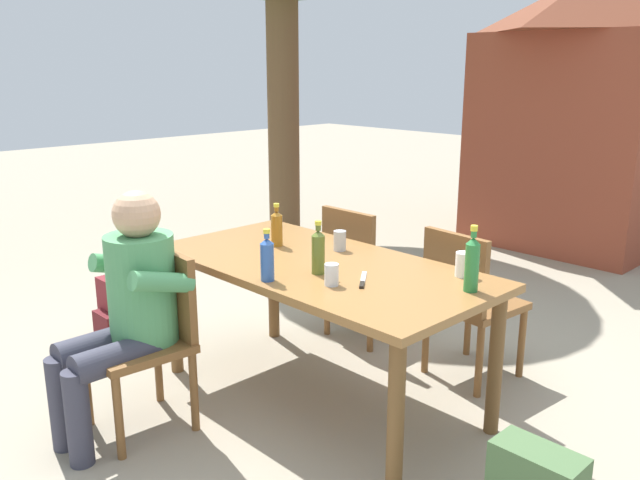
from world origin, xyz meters
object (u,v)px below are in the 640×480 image
at_px(cup_white, 463,264).
at_px(table_knife, 363,281).
at_px(chair_far_right, 467,297).
at_px(bottle_amber, 277,228).
at_px(bottle_green, 472,263).
at_px(cup_steel, 340,241).
at_px(dining_table, 320,279).
at_px(bottle_blue, 267,259).
at_px(cup_glass, 332,275).
at_px(backpack_by_near_side, 118,314).
at_px(bottle_olive, 318,251).
at_px(person_in_white_shirt, 128,303).
at_px(chair_near_left, 151,331).
at_px(chair_far_left, 360,266).
at_px(brick_kiosk, 584,105).

bearing_deg(cup_white, table_knife, -124.52).
xyz_separation_m(chair_far_right, bottle_amber, (-0.80, -0.69, 0.37)).
distance_m(bottle_green, cup_steel, 0.87).
distance_m(dining_table, bottle_blue, 0.42).
relative_size(cup_glass, backpack_by_near_side, 0.23).
bearing_deg(chair_far_right, dining_table, -117.83).
distance_m(bottle_green, cup_glass, 0.63).
bearing_deg(bottle_blue, bottle_green, 36.78).
distance_m(bottle_olive, table_knife, 0.26).
bearing_deg(dining_table, bottle_amber, 171.97).
distance_m(cup_glass, backpack_by_near_side, 1.80).
xyz_separation_m(chair_far_right, person_in_white_shirt, (-0.80, -1.61, 0.17)).
bearing_deg(chair_near_left, backpack_by_near_side, 162.13).
xyz_separation_m(chair_near_left, table_knife, (0.75, 0.68, 0.27)).
bearing_deg(chair_near_left, person_in_white_shirt, -93.12).
relative_size(bottle_blue, table_knife, 1.23).
xyz_separation_m(chair_far_left, bottle_blue, (0.43, -1.12, 0.38)).
distance_m(bottle_olive, cup_steel, 0.42).
bearing_deg(bottle_green, brick_kiosk, 108.97).
distance_m(bottle_amber, cup_glass, 0.74).
xyz_separation_m(cup_white, brick_kiosk, (-1.21, 3.79, 0.53)).
distance_m(bottle_olive, bottle_amber, 0.55).
bearing_deg(brick_kiosk, cup_glass, -78.62).
bearing_deg(brick_kiosk, person_in_white_shirt, -87.90).
bearing_deg(table_knife, brick_kiosk, 102.60).
bearing_deg(chair_far_left, backpack_by_near_side, -130.25).
xyz_separation_m(chair_near_left, backpack_by_near_side, (-1.00, 0.32, -0.28)).
relative_size(chair_far_right, chair_far_left, 1.00).
bearing_deg(chair_near_left, bottle_blue, 41.54).
distance_m(person_in_white_shirt, table_knife, 1.10).
xyz_separation_m(chair_near_left, chair_far_left, (-0.01, 1.50, 0.00)).
height_order(table_knife, brick_kiosk, brick_kiosk).
height_order(bottle_olive, cup_white, bottle_olive).
bearing_deg(backpack_by_near_side, cup_steel, 26.90).
relative_size(cup_glass, cup_white, 0.86).
bearing_deg(chair_far_left, bottle_olive, -59.23).
xyz_separation_m(chair_far_right, bottle_blue, (-0.36, -1.12, 0.38)).
relative_size(bottle_amber, brick_kiosk, 0.09).
xyz_separation_m(bottle_green, cup_glass, (-0.48, -0.39, -0.08)).
bearing_deg(dining_table, chair_near_left, -117.92).
xyz_separation_m(bottle_green, cup_white, (-0.14, 0.15, -0.07)).
bearing_deg(bottle_green, chair_far_left, 154.27).
xyz_separation_m(dining_table, person_in_white_shirt, (-0.40, -0.86, -0.02)).
relative_size(chair_far_right, table_knife, 4.34).
bearing_deg(chair_far_left, brick_kiosk, 93.09).
height_order(bottle_olive, cup_steel, bottle_olive).
height_order(bottle_olive, bottle_green, bottle_green).
height_order(chair_far_right, table_knife, chair_far_right).
relative_size(bottle_olive, table_knife, 1.30).
relative_size(bottle_blue, cup_steel, 2.27).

